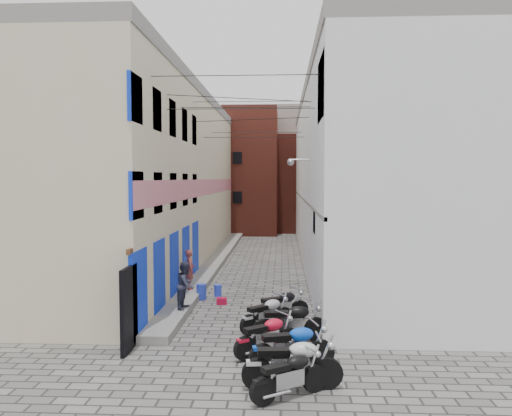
% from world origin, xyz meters
% --- Properties ---
extents(ground, '(90.00, 90.00, 0.00)m').
position_xyz_m(ground, '(0.00, 0.00, 0.00)').
color(ground, '#514E4C').
rests_on(ground, ground).
extents(plinth, '(0.90, 26.00, 0.25)m').
position_xyz_m(plinth, '(-2.05, 13.00, 0.12)').
color(plinth, gray).
rests_on(plinth, ground).
extents(building_left, '(5.10, 27.00, 9.00)m').
position_xyz_m(building_left, '(-4.98, 12.95, 4.50)').
color(building_left, beige).
rests_on(building_left, ground).
extents(building_right, '(5.94, 26.00, 9.00)m').
position_xyz_m(building_right, '(5.00, 13.00, 4.51)').
color(building_right, silver).
rests_on(building_right, ground).
extents(building_far_brick_left, '(6.00, 6.00, 10.00)m').
position_xyz_m(building_far_brick_left, '(-2.00, 28.00, 5.00)').
color(building_far_brick_left, maroon).
rests_on(building_far_brick_left, ground).
extents(building_far_brick_right, '(5.00, 6.00, 8.00)m').
position_xyz_m(building_far_brick_right, '(3.00, 30.00, 4.00)').
color(building_far_brick_right, maroon).
rests_on(building_far_brick_right, ground).
extents(building_far_concrete, '(8.00, 5.00, 11.00)m').
position_xyz_m(building_far_concrete, '(0.00, 34.00, 5.50)').
color(building_far_concrete, gray).
rests_on(building_far_concrete, ground).
extents(far_shopfront, '(2.00, 0.30, 2.40)m').
position_xyz_m(far_shopfront, '(0.00, 25.20, 1.20)').
color(far_shopfront, black).
rests_on(far_shopfront, ground).
extents(overhead_wires, '(5.80, 13.02, 1.32)m').
position_xyz_m(overhead_wires, '(0.00, 7.64, 7.12)').
color(overhead_wires, black).
rests_on(overhead_wires, ground).
extents(motorcycle_a, '(1.85, 1.48, 1.06)m').
position_xyz_m(motorcycle_a, '(1.59, -3.00, 0.53)').
color(motorcycle_a, black).
rests_on(motorcycle_a, ground).
extents(motorcycle_b, '(2.20, 0.86, 1.25)m').
position_xyz_m(motorcycle_b, '(1.64, -2.56, 0.62)').
color(motorcycle_b, '#B2B2B7').
rests_on(motorcycle_b, ground).
extents(motorcycle_c, '(2.17, 1.20, 1.20)m').
position_xyz_m(motorcycle_c, '(1.66, -1.44, 0.60)').
color(motorcycle_c, '#0C43BE').
rests_on(motorcycle_c, ground).
extents(motorcycle_d, '(1.90, 1.64, 1.11)m').
position_xyz_m(motorcycle_d, '(1.05, -0.56, 0.56)').
color(motorcycle_d, red).
rests_on(motorcycle_d, ground).
extents(motorcycle_e, '(2.18, 1.01, 1.22)m').
position_xyz_m(motorcycle_e, '(1.65, 0.49, 0.61)').
color(motorcycle_e, black).
rests_on(motorcycle_e, ground).
extents(motorcycle_f, '(1.83, 1.74, 1.11)m').
position_xyz_m(motorcycle_f, '(0.99, 1.44, 0.56)').
color(motorcycle_f, '#AEAEB3').
rests_on(motorcycle_f, ground).
extents(motorcycle_g, '(1.98, 1.54, 1.13)m').
position_xyz_m(motorcycle_g, '(1.40, 2.36, 0.56)').
color(motorcycle_g, black).
rests_on(motorcycle_g, ground).
extents(person_a, '(0.49, 0.62, 1.50)m').
position_xyz_m(person_a, '(-2.09, 5.76, 1.00)').
color(person_a, brown).
rests_on(person_a, plinth).
extents(person_b, '(0.68, 0.82, 1.52)m').
position_xyz_m(person_b, '(-1.70, 2.94, 1.01)').
color(person_b, '#2C2E42').
rests_on(person_b, plinth).
extents(water_jug_near, '(0.46, 0.46, 0.57)m').
position_xyz_m(water_jug_near, '(-1.55, 5.13, 0.29)').
color(water_jug_near, '#263BBF').
rests_on(water_jug_near, ground).
extents(water_jug_far, '(0.33, 0.33, 0.44)m').
position_xyz_m(water_jug_far, '(-1.00, 5.63, 0.22)').
color(water_jug_far, blue).
rests_on(water_jug_far, ground).
extents(red_crate, '(0.40, 0.32, 0.23)m').
position_xyz_m(red_crate, '(-0.72, 4.47, 0.11)').
color(red_crate, '#A20B2A').
rests_on(red_crate, ground).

